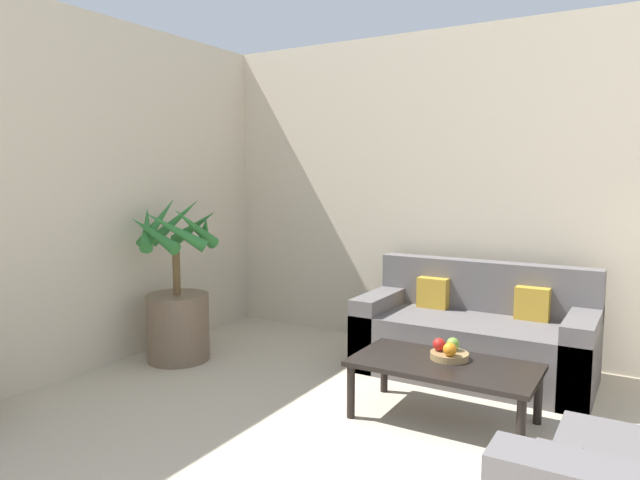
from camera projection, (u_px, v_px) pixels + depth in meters
name	position (u px, v px, depth m)	size (l,w,h in m)	color
wall_back	(623.00, 195.00, 4.17)	(8.52, 0.06, 2.70)	beige
potted_palm	(177.00, 304.00, 4.59)	(0.74, 0.74, 1.34)	brown
sofa_loveseat	(474.00, 337.00, 4.26)	(1.68, 0.79, 0.83)	#605B5B
coffee_table	(444.00, 369.00, 3.45)	(1.10, 0.59, 0.36)	black
fruit_bowl	(449.00, 356.00, 3.51)	(0.23, 0.23, 0.04)	#997A4C
apple_red	(439.00, 344.00, 3.54)	(0.08, 0.08, 0.08)	red
apple_green	(453.00, 344.00, 3.55)	(0.08, 0.08, 0.08)	olive
orange_fruit	(450.00, 349.00, 3.44)	(0.08, 0.08, 0.08)	orange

